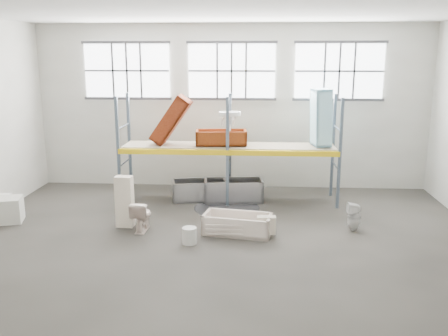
# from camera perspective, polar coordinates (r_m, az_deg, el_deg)

# --- Properties ---
(floor) EXTENTS (12.00, 10.00, 0.10)m
(floor) POSITION_cam_1_polar(r_m,az_deg,el_deg) (10.75, -0.54, -9.39)
(floor) COLOR #4C4841
(floor) RESTS_ON ground
(ceiling) EXTENTS (12.00, 10.00, 0.10)m
(ceiling) POSITION_cam_1_polar(r_m,az_deg,el_deg) (9.97, -0.61, 18.79)
(ceiling) COLOR silver
(ceiling) RESTS_ON ground
(wall_back) EXTENTS (12.00, 0.10, 5.00)m
(wall_back) POSITION_cam_1_polar(r_m,az_deg,el_deg) (15.05, 0.91, 7.18)
(wall_back) COLOR #B1B0A4
(wall_back) RESTS_ON ground
(wall_front) EXTENTS (12.00, 0.10, 5.00)m
(wall_front) POSITION_cam_1_polar(r_m,az_deg,el_deg) (5.15, -4.88, -4.71)
(wall_front) COLOR beige
(wall_front) RESTS_ON ground
(window_left) EXTENTS (2.60, 0.04, 1.60)m
(window_left) POSITION_cam_1_polar(r_m,az_deg,el_deg) (15.36, -11.34, 11.17)
(window_left) COLOR white
(window_left) RESTS_ON wall_back
(window_mid) EXTENTS (2.60, 0.04, 1.60)m
(window_mid) POSITION_cam_1_polar(r_m,az_deg,el_deg) (14.86, 0.90, 11.36)
(window_mid) COLOR white
(window_mid) RESTS_ON wall_back
(window_right) EXTENTS (2.60, 0.04, 1.60)m
(window_right) POSITION_cam_1_polar(r_m,az_deg,el_deg) (15.04, 13.40, 11.03)
(window_right) COLOR white
(window_right) RESTS_ON wall_back
(rack_upright_la) EXTENTS (0.08, 0.08, 3.00)m
(rack_upright_la) POSITION_cam_1_polar(r_m,az_deg,el_deg) (13.58, -12.33, 1.95)
(rack_upright_la) COLOR slate
(rack_upright_la) RESTS_ON floor
(rack_upright_lb) EXTENTS (0.08, 0.08, 3.00)m
(rack_upright_lb) POSITION_cam_1_polar(r_m,az_deg,el_deg) (14.72, -11.06, 2.87)
(rack_upright_lb) COLOR slate
(rack_upright_lb) RESTS_ON floor
(rack_upright_ma) EXTENTS (0.08, 0.08, 3.00)m
(rack_upright_ma) POSITION_cam_1_polar(r_m,az_deg,el_deg) (13.07, 0.41, 1.83)
(rack_upright_ma) COLOR slate
(rack_upright_ma) RESTS_ON floor
(rack_upright_mb) EXTENTS (0.08, 0.08, 3.00)m
(rack_upright_mb) POSITION_cam_1_polar(r_m,az_deg,el_deg) (14.25, 0.70, 2.78)
(rack_upright_mb) COLOR slate
(rack_upright_mb) RESTS_ON floor
(rack_upright_ra) EXTENTS (0.08, 0.08, 3.00)m
(rack_upright_ra) POSITION_cam_1_polar(r_m,az_deg,el_deg) (13.24, 13.48, 1.60)
(rack_upright_ra) COLOR slate
(rack_upright_ra) RESTS_ON floor
(rack_upright_rb) EXTENTS (0.08, 0.08, 3.00)m
(rack_upright_rb) POSITION_cam_1_polar(r_m,az_deg,el_deg) (14.41, 12.71, 2.56)
(rack_upright_rb) COLOR slate
(rack_upright_rb) RESTS_ON floor
(rack_beam_front) EXTENTS (6.00, 0.10, 0.14)m
(rack_beam_front) POSITION_cam_1_polar(r_m,az_deg,el_deg) (13.07, 0.41, 1.83)
(rack_beam_front) COLOR yellow
(rack_beam_front) RESTS_ON floor
(rack_beam_back) EXTENTS (6.00, 0.10, 0.14)m
(rack_beam_back) POSITION_cam_1_polar(r_m,az_deg,el_deg) (14.25, 0.70, 2.78)
(rack_beam_back) COLOR yellow
(rack_beam_back) RESTS_ON floor
(shelf_deck) EXTENTS (5.90, 1.10, 0.03)m
(shelf_deck) POSITION_cam_1_polar(r_m,az_deg,el_deg) (13.65, 0.56, 2.65)
(shelf_deck) COLOR gray
(shelf_deck) RESTS_ON floor
(wet_patch) EXTENTS (1.80, 1.80, 0.00)m
(wet_patch) POSITION_cam_1_polar(r_m,az_deg,el_deg) (13.26, 0.35, -4.70)
(wet_patch) COLOR black
(wet_patch) RESTS_ON floor
(bathtub_beige) EXTENTS (1.67, 0.99, 0.46)m
(bathtub_beige) POSITION_cam_1_polar(r_m,az_deg,el_deg) (11.36, 1.60, -6.60)
(bathtub_beige) COLOR beige
(bathtub_beige) RESTS_ON floor
(cistern_spare) EXTENTS (0.42, 0.20, 0.40)m
(cistern_spare) POSITION_cam_1_polar(r_m,az_deg,el_deg) (11.19, 5.01, -6.69)
(cistern_spare) COLOR beige
(cistern_spare) RESTS_ON bathtub_beige
(sink_in_tub) EXTENTS (0.59, 0.59, 0.16)m
(sink_in_tub) POSITION_cam_1_polar(r_m,az_deg,el_deg) (11.34, 1.27, -7.03)
(sink_in_tub) COLOR beige
(sink_in_tub) RESTS_ON bathtub_beige
(toilet_beige) EXTENTS (0.44, 0.73, 0.73)m
(toilet_beige) POSITION_cam_1_polar(r_m,az_deg,el_deg) (11.68, -9.68, -5.54)
(toilet_beige) COLOR #F3DBCC
(toilet_beige) RESTS_ON floor
(cistern_tall) EXTENTS (0.42, 0.29, 1.26)m
(cistern_tall) POSITION_cam_1_polar(r_m,az_deg,el_deg) (11.93, -11.61, -3.89)
(cistern_tall) COLOR beige
(cistern_tall) RESTS_ON floor
(toilet_white) EXTENTS (0.34, 0.33, 0.68)m
(toilet_white) POSITION_cam_1_polar(r_m,az_deg,el_deg) (11.92, 15.07, -5.55)
(toilet_white) COLOR silver
(toilet_white) RESTS_ON floor
(steel_tub_left) EXTENTS (1.66, 1.04, 0.57)m
(steel_tub_left) POSITION_cam_1_polar(r_m,az_deg,el_deg) (13.97, -2.93, -2.58)
(steel_tub_left) COLOR #ADAEB4
(steel_tub_left) RESTS_ON floor
(steel_tub_right) EXTENTS (1.72, 0.93, 0.61)m
(steel_tub_right) POSITION_cam_1_polar(r_m,az_deg,el_deg) (13.85, 1.13, -2.62)
(steel_tub_right) COLOR #999AA1
(steel_tub_right) RESTS_ON floor
(rust_tub_flat) EXTENTS (1.47, 0.79, 0.40)m
(rust_tub_flat) POSITION_cam_1_polar(r_m,az_deg,el_deg) (13.58, -0.34, 3.63)
(rust_tub_flat) COLOR #914310
(rust_tub_flat) RESTS_ON shelf_deck
(rust_tub_tilted) EXTENTS (1.18, 0.71, 1.43)m
(rust_tub_tilted) POSITION_cam_1_polar(r_m,az_deg,el_deg) (13.71, -6.24, 5.65)
(rust_tub_tilted) COLOR maroon
(rust_tub_tilted) RESTS_ON shelf_deck
(sink_on_shelf) EXTENTS (0.72, 0.63, 0.53)m
(sink_on_shelf) POSITION_cam_1_polar(r_m,az_deg,el_deg) (13.19, 0.68, 4.55)
(sink_on_shelf) COLOR white
(sink_on_shelf) RESTS_ON rust_tub_flat
(blue_tub_upright) EXTENTS (0.59, 0.79, 1.57)m
(blue_tub_upright) POSITION_cam_1_polar(r_m,az_deg,el_deg) (13.64, 11.34, 5.86)
(blue_tub_upright) COLOR #A7E6F8
(blue_tub_upright) RESTS_ON shelf_deck
(bucket) EXTENTS (0.38, 0.38, 0.37)m
(bucket) POSITION_cam_1_polar(r_m,az_deg,el_deg) (10.81, -4.09, -7.94)
(bucket) COLOR beige
(bucket) RESTS_ON floor
(carton_near) EXTENTS (0.86, 0.79, 0.62)m
(carton_near) POSITION_cam_1_polar(r_m,az_deg,el_deg) (13.26, -24.20, -4.52)
(carton_near) COLOR beige
(carton_near) RESTS_ON floor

